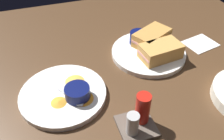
{
  "coord_description": "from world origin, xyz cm",
  "views": [
    {
      "loc": [
        28.88,
        53.25,
        49.53
      ],
      "look_at": [
        11.75,
        1.83,
        3.0
      ],
      "focal_mm": 38.38,
      "sensor_mm": 36.0,
      "label": 1
    }
  ],
  "objects_px": {
    "ramekin_dark_sauce": "(139,38)",
    "condiment_caddy": "(138,118)",
    "sandwich_half_near": "(161,51)",
    "spoon_by_dark_ramekin": "(148,49)",
    "plate_chips_companion": "(63,94)",
    "plate_sandwich_main": "(148,53)",
    "spoon_by_gravy_ramekin": "(75,100)",
    "sandwich_half_far": "(152,38)",
    "ramekin_light_gravy": "(77,92)"
  },
  "relations": [
    {
      "from": "ramekin_dark_sauce",
      "to": "ramekin_light_gravy",
      "type": "height_order",
      "value": "ramekin_dark_sauce"
    },
    {
      "from": "plate_sandwich_main",
      "to": "sandwich_half_near",
      "type": "bearing_deg",
      "value": 114.62
    },
    {
      "from": "ramekin_light_gravy",
      "to": "spoon_by_gravy_ramekin",
      "type": "height_order",
      "value": "ramekin_light_gravy"
    },
    {
      "from": "plate_sandwich_main",
      "to": "spoon_by_dark_ramekin",
      "type": "distance_m",
      "value": 0.01
    },
    {
      "from": "spoon_by_dark_ramekin",
      "to": "plate_chips_companion",
      "type": "relative_size",
      "value": 0.41
    },
    {
      "from": "ramekin_dark_sauce",
      "to": "condiment_caddy",
      "type": "bearing_deg",
      "value": 66.75
    },
    {
      "from": "sandwich_half_near",
      "to": "condiment_caddy",
      "type": "relative_size",
      "value": 1.47
    },
    {
      "from": "sandwich_half_near",
      "to": "spoon_by_gravy_ramekin",
      "type": "distance_m",
      "value": 0.32
    },
    {
      "from": "sandwich_half_far",
      "to": "spoon_by_dark_ramekin",
      "type": "xyz_separation_m",
      "value": [
        0.03,
        0.03,
        -0.02
      ]
    },
    {
      "from": "spoon_by_gravy_ramekin",
      "to": "condiment_caddy",
      "type": "height_order",
      "value": "condiment_caddy"
    },
    {
      "from": "condiment_caddy",
      "to": "spoon_by_dark_ramekin",
      "type": "bearing_deg",
      "value": -119.63
    },
    {
      "from": "plate_chips_companion",
      "to": "sandwich_half_near",
      "type": "bearing_deg",
      "value": -169.84
    },
    {
      "from": "plate_sandwich_main",
      "to": "condiment_caddy",
      "type": "distance_m",
      "value": 0.3
    },
    {
      "from": "plate_sandwich_main",
      "to": "ramekin_light_gravy",
      "type": "bearing_deg",
      "value": 25.88
    },
    {
      "from": "plate_sandwich_main",
      "to": "ramekin_dark_sauce",
      "type": "xyz_separation_m",
      "value": [
        0.02,
        -0.05,
        0.03
      ]
    },
    {
      "from": "condiment_caddy",
      "to": "plate_sandwich_main",
      "type": "bearing_deg",
      "value": -119.94
    },
    {
      "from": "spoon_by_gravy_ramekin",
      "to": "sandwich_half_far",
      "type": "bearing_deg",
      "value": -149.3
    },
    {
      "from": "sandwich_half_near",
      "to": "condiment_caddy",
      "type": "xyz_separation_m",
      "value": [
        0.17,
        0.22,
        -0.01
      ]
    },
    {
      "from": "sandwich_half_near",
      "to": "ramekin_dark_sauce",
      "type": "xyz_separation_m",
      "value": [
        0.03,
        -0.1,
        -0.0
      ]
    },
    {
      "from": "plate_sandwich_main",
      "to": "sandwich_half_far",
      "type": "distance_m",
      "value": 0.06
    },
    {
      "from": "ramekin_dark_sauce",
      "to": "plate_chips_companion",
      "type": "distance_m",
      "value": 0.33
    },
    {
      "from": "ramekin_dark_sauce",
      "to": "sandwich_half_far",
      "type": "bearing_deg",
      "value": 160.09
    },
    {
      "from": "plate_sandwich_main",
      "to": "plate_chips_companion",
      "type": "distance_m",
      "value": 0.33
    },
    {
      "from": "plate_chips_companion",
      "to": "ramekin_dark_sauce",
      "type": "bearing_deg",
      "value": -151.97
    },
    {
      "from": "plate_sandwich_main",
      "to": "ramekin_light_gravy",
      "type": "xyz_separation_m",
      "value": [
        0.27,
        0.13,
        0.03
      ]
    },
    {
      "from": "plate_sandwich_main",
      "to": "sandwich_half_near",
      "type": "distance_m",
      "value": 0.06
    },
    {
      "from": "ramekin_dark_sauce",
      "to": "condiment_caddy",
      "type": "distance_m",
      "value": 0.35
    },
    {
      "from": "sandwich_half_near",
      "to": "spoon_by_gravy_ramekin",
      "type": "xyz_separation_m",
      "value": [
        0.3,
        0.1,
        -0.02
      ]
    },
    {
      "from": "sandwich_half_near",
      "to": "ramekin_light_gravy",
      "type": "xyz_separation_m",
      "value": [
        0.29,
        0.09,
        -0.01
      ]
    },
    {
      "from": "ramekin_dark_sauce",
      "to": "spoon_by_dark_ramekin",
      "type": "distance_m",
      "value": 0.05
    },
    {
      "from": "sandwich_half_far",
      "to": "plate_chips_companion",
      "type": "relative_size",
      "value": 0.62
    },
    {
      "from": "sandwich_half_far",
      "to": "spoon_by_gravy_ramekin",
      "type": "bearing_deg",
      "value": 30.7
    },
    {
      "from": "ramekin_light_gravy",
      "to": "spoon_by_gravy_ramekin",
      "type": "bearing_deg",
      "value": 52.57
    },
    {
      "from": "plate_sandwich_main",
      "to": "plate_chips_companion",
      "type": "height_order",
      "value": "same"
    },
    {
      "from": "ramekin_light_gravy",
      "to": "spoon_by_gravy_ramekin",
      "type": "relative_size",
      "value": 0.74
    },
    {
      "from": "spoon_by_dark_ramekin",
      "to": "condiment_caddy",
      "type": "height_order",
      "value": "condiment_caddy"
    },
    {
      "from": "plate_chips_companion",
      "to": "ramekin_light_gravy",
      "type": "distance_m",
      "value": 0.05
    },
    {
      "from": "ramekin_dark_sauce",
      "to": "plate_chips_companion",
      "type": "relative_size",
      "value": 0.25
    },
    {
      "from": "sandwich_half_far",
      "to": "ramekin_dark_sauce",
      "type": "bearing_deg",
      "value": -19.91
    },
    {
      "from": "sandwich_half_far",
      "to": "condiment_caddy",
      "type": "height_order",
      "value": "condiment_caddy"
    },
    {
      "from": "spoon_by_gravy_ramekin",
      "to": "condiment_caddy",
      "type": "bearing_deg",
      "value": 138.31
    },
    {
      "from": "spoon_by_dark_ramekin",
      "to": "spoon_by_gravy_ramekin",
      "type": "distance_m",
      "value": 0.32
    },
    {
      "from": "plate_chips_companion",
      "to": "ramekin_light_gravy",
      "type": "relative_size",
      "value": 3.52
    },
    {
      "from": "ramekin_light_gravy",
      "to": "spoon_by_gravy_ramekin",
      "type": "distance_m",
      "value": 0.02
    },
    {
      "from": "ramekin_light_gravy",
      "to": "spoon_by_dark_ramekin",
      "type": "bearing_deg",
      "value": -153.29
    },
    {
      "from": "sandwich_half_near",
      "to": "spoon_by_dark_ramekin",
      "type": "height_order",
      "value": "sandwich_half_near"
    },
    {
      "from": "plate_sandwich_main",
      "to": "sandwich_half_near",
      "type": "xyz_separation_m",
      "value": [
        -0.02,
        0.04,
        0.03
      ]
    },
    {
      "from": "plate_chips_companion",
      "to": "condiment_caddy",
      "type": "height_order",
      "value": "condiment_caddy"
    },
    {
      "from": "plate_sandwich_main",
      "to": "spoon_by_gravy_ramekin",
      "type": "bearing_deg",
      "value": 27.22
    },
    {
      "from": "spoon_by_gravy_ramekin",
      "to": "condiment_caddy",
      "type": "relative_size",
      "value": 0.97
    }
  ]
}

